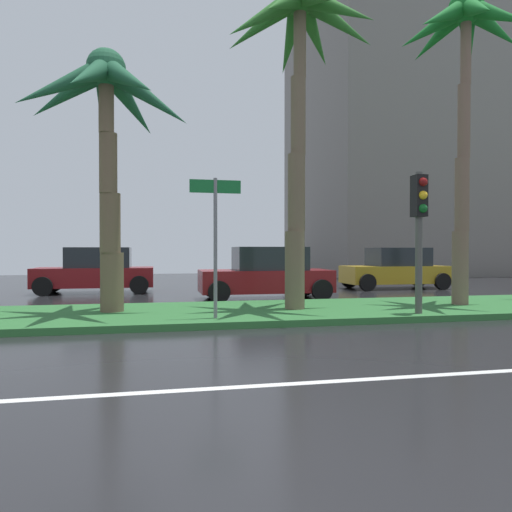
# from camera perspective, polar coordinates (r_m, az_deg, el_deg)

# --- Properties ---
(ground_plane) EXTENTS (90.00, 42.00, 0.10)m
(ground_plane) POSITION_cam_1_polar(r_m,az_deg,el_deg) (12.55, -8.15, -6.90)
(ground_plane) COLOR black
(near_lane_divider_stripe) EXTENTS (81.00, 0.14, 0.01)m
(near_lane_divider_stripe) POSITION_cam_1_polar(r_m,az_deg,el_deg) (5.70, -3.36, -15.57)
(near_lane_divider_stripe) COLOR white
(near_lane_divider_stripe) RESTS_ON ground_plane
(median_strip) EXTENTS (85.50, 4.00, 0.15)m
(median_strip) POSITION_cam_1_polar(r_m,az_deg,el_deg) (11.54, -7.82, -6.93)
(median_strip) COLOR #2D6B33
(median_strip) RESTS_ON ground_plane
(palm_tree_centre_left) EXTENTS (4.07, 4.17, 6.15)m
(palm_tree_centre_left) POSITION_cam_1_polar(r_m,az_deg,el_deg) (12.06, -17.66, 16.42)
(palm_tree_centre_left) COLOR brown
(palm_tree_centre_left) RESTS_ON median_strip
(palm_tree_centre) EXTENTS (4.17, 4.14, 8.25)m
(palm_tree_centre) POSITION_cam_1_polar(r_m,az_deg,el_deg) (12.95, 5.33, 24.16)
(palm_tree_centre) COLOR brown
(palm_tree_centre) RESTS_ON median_strip
(palm_tree_centre_right) EXTENTS (3.63, 3.58, 8.42)m
(palm_tree_centre_right) POSITION_cam_1_polar(r_m,az_deg,el_deg) (14.89, 23.81, 21.89)
(palm_tree_centre_right) COLOR brown
(palm_tree_centre_right) RESTS_ON median_strip
(traffic_signal_median_right) EXTENTS (0.28, 0.43, 3.25)m
(traffic_signal_median_right) POSITION_cam_1_polar(r_m,az_deg,el_deg) (11.52, 19.11, 4.57)
(traffic_signal_median_right) COLOR #4C4C47
(traffic_signal_median_right) RESTS_ON median_strip
(street_name_sign) EXTENTS (1.10, 0.08, 3.00)m
(street_name_sign) POSITION_cam_1_polar(r_m,az_deg,el_deg) (10.17, -4.92, 3.37)
(street_name_sign) COLOR slate
(street_name_sign) RESTS_ON median_strip
(car_in_traffic_second) EXTENTS (4.30, 2.02, 1.72)m
(car_in_traffic_second) POSITION_cam_1_polar(r_m,az_deg,el_deg) (18.82, -18.70, -1.74)
(car_in_traffic_second) COLOR maroon
(car_in_traffic_second) RESTS_ON ground_plane
(car_in_traffic_third) EXTENTS (4.30, 2.02, 1.72)m
(car_in_traffic_third) POSITION_cam_1_polar(r_m,az_deg,el_deg) (15.62, 1.28, -2.18)
(car_in_traffic_third) COLOR maroon
(car_in_traffic_third) RESTS_ON ground_plane
(car_in_traffic_fourth) EXTENTS (4.30, 2.02, 1.72)m
(car_in_traffic_fourth) POSITION_cam_1_polar(r_m,az_deg,el_deg) (20.69, 16.49, -1.52)
(car_in_traffic_fourth) COLOR #B28C1E
(car_in_traffic_fourth) RESTS_ON ground_plane
(building_far_right) EXTENTS (18.87, 13.30, 17.76)m
(building_far_right) POSITION_cam_1_polar(r_m,az_deg,el_deg) (37.87, 20.49, 11.69)
(building_far_right) COLOR slate
(building_far_right) RESTS_ON ground_plane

